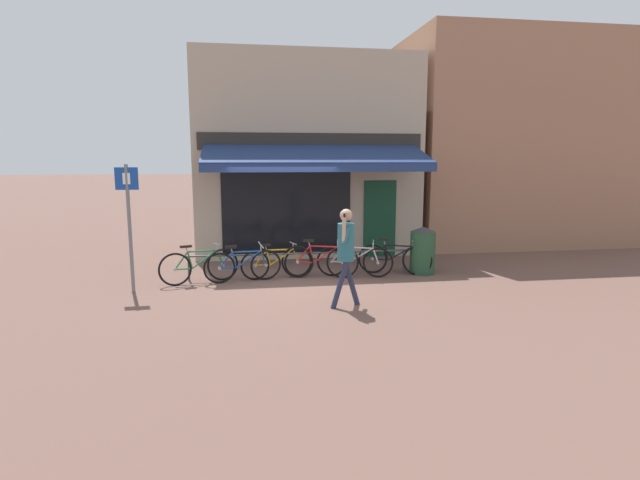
% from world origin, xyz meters
% --- Properties ---
extents(ground_plane, '(160.00, 160.00, 0.00)m').
position_xyz_m(ground_plane, '(0.00, 0.00, 0.00)').
color(ground_plane, brown).
extents(shop_front, '(6.22, 4.67, 5.51)m').
position_xyz_m(shop_front, '(0.91, 4.11, 2.75)').
color(shop_front, tan).
rests_on(shop_front, ground_plane).
extents(neighbour_building, '(7.66, 4.00, 6.39)m').
position_xyz_m(neighbour_building, '(8.05, 4.63, 3.19)').
color(neighbour_building, '#9E7056').
rests_on(neighbour_building, ground_plane).
extents(bike_rack_rail, '(5.03, 0.04, 0.57)m').
position_xyz_m(bike_rack_rail, '(0.32, 0.55, 0.49)').
color(bike_rack_rail, '#47494F').
rests_on(bike_rack_rail, ground_plane).
extents(bicycle_green, '(1.69, 0.76, 0.86)m').
position_xyz_m(bicycle_green, '(-1.90, 0.33, 0.38)').
color(bicycle_green, black).
rests_on(bicycle_green, ground_plane).
extents(bicycle_blue, '(1.71, 0.52, 0.85)m').
position_xyz_m(bicycle_blue, '(-0.96, 0.26, 0.37)').
color(bicycle_blue, black).
rests_on(bicycle_blue, ground_plane).
extents(bicycle_orange, '(1.65, 0.53, 0.81)m').
position_xyz_m(bicycle_orange, '(-0.21, 0.51, 0.36)').
color(bicycle_orange, black).
rests_on(bicycle_orange, ground_plane).
extents(bicycle_red, '(1.74, 0.53, 0.88)m').
position_xyz_m(bicycle_red, '(0.76, 0.38, 0.39)').
color(bicycle_red, black).
rests_on(bicycle_red, ground_plane).
extents(bicycle_silver, '(1.70, 0.66, 0.84)m').
position_xyz_m(bicycle_silver, '(1.56, 0.35, 0.38)').
color(bicycle_silver, black).
rests_on(bicycle_silver, ground_plane).
extents(bicycle_black, '(1.65, 0.72, 0.84)m').
position_xyz_m(bicycle_black, '(2.56, 0.49, 0.37)').
color(bicycle_black, black).
rests_on(bicycle_black, ground_plane).
extents(pedestrian_adult, '(0.59, 0.52, 1.81)m').
position_xyz_m(pedestrian_adult, '(0.89, -1.88, 1.13)').
color(pedestrian_adult, '#282D47').
rests_on(pedestrian_adult, ground_plane).
extents(litter_bin, '(0.60, 0.60, 1.11)m').
position_xyz_m(litter_bin, '(3.22, 0.45, 0.56)').
color(litter_bin, '#23472D').
rests_on(litter_bin, ground_plane).
extents(parking_sign, '(0.44, 0.07, 2.58)m').
position_xyz_m(parking_sign, '(-3.18, -0.24, 1.57)').
color(parking_sign, slate).
rests_on(parking_sign, ground_plane).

